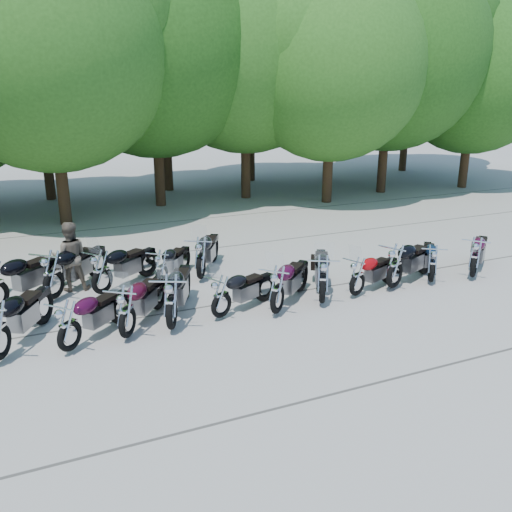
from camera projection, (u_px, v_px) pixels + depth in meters
name	position (u px, v px, depth m)	size (l,w,h in m)	color
ground	(283.00, 322.00, 12.05)	(90.00, 90.00, 0.00)	gray
tree_3	(47.00, 46.00, 18.59)	(8.70, 8.70, 10.67)	#3A2614
tree_4	(152.00, 43.00, 21.68)	(9.13, 9.13, 11.20)	#3A2614
tree_5	(245.00, 47.00, 23.36)	(9.04, 9.04, 11.10)	#3A2614
tree_6	(332.00, 65.00, 22.63)	(8.00, 8.00, 9.82)	#3A2614
tree_7	(390.00, 54.00, 24.69)	(8.79, 8.79, 10.79)	#3A2614
tree_8	(475.00, 75.00, 26.24)	(7.53, 7.53, 9.25)	#3A2614
tree_11	(37.00, 74.00, 23.29)	(7.56, 7.56, 9.28)	#3A2614
tree_12	(163.00, 69.00, 25.39)	(7.88, 7.88, 9.67)	#3A2614
tree_13	(251.00, 64.00, 28.04)	(8.31, 8.31, 10.20)	#3A2614
tree_14	(331.00, 69.00, 28.43)	(8.02, 8.02, 9.84)	#3A2614
tree_15	(412.00, 48.00, 31.15)	(9.67, 9.67, 11.86)	#3A2614
motorcycle_1	(68.00, 324.00, 10.45)	(0.66, 2.18, 1.23)	#320621
motorcycle_2	(126.00, 310.00, 11.00)	(0.71, 2.34, 1.32)	#380718
motorcycle_3	(171.00, 300.00, 11.37)	(0.77, 2.52, 1.43)	black
motorcycle_4	(221.00, 295.00, 11.99)	(0.63, 2.07, 1.17)	black
motorcycle_5	(277.00, 288.00, 12.17)	(0.71, 2.35, 1.33)	#370722
motorcycle_6	(323.00, 278.00, 12.75)	(0.75, 2.45, 1.39)	black
motorcycle_7	(358.00, 275.00, 13.25)	(0.63, 2.06, 1.16)	#9F050A
motorcycle_8	(395.00, 265.00, 13.69)	(0.74, 2.43, 1.37)	black
motorcycle_9	(432.00, 262.00, 14.17)	(0.64, 2.10, 1.19)	black
motorcycle_10	(475.00, 256.00, 14.48)	(0.71, 2.34, 1.32)	#380720
motorcycle_12	(52.00, 273.00, 12.97)	(0.78, 2.56, 1.45)	black
motorcycle_13	(101.00, 271.00, 13.32)	(0.72, 2.36, 1.33)	black
motorcycle_14	(161.00, 267.00, 13.85)	(0.62, 2.05, 1.16)	black
motorcycle_15	(201.00, 257.00, 14.35)	(0.73, 2.41, 1.36)	black
rider_1	(70.00, 256.00, 13.67)	(0.87, 0.68, 1.79)	brown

